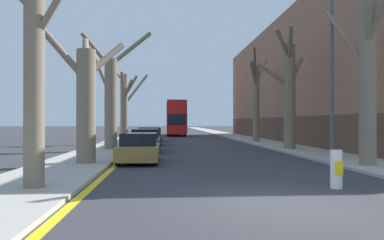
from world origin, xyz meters
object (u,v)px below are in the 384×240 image
(parked_car_2, at_px, (150,137))
(street_tree_right_2, at_px, (256,99))
(street_tree_left_0, at_px, (32,61))
(street_tree_right_0, at_px, (367,69))
(parked_car_1, at_px, (146,141))
(street_tree_right_1, at_px, (289,91))
(double_decker_bus, at_px, (176,116))
(lamp_post, at_px, (330,62))
(traffic_bollard, at_px, (336,169))
(street_tree_left_1, at_px, (85,98))
(parked_car_0, at_px, (139,148))
(street_tree_left_2, at_px, (111,97))
(street_tree_left_3, at_px, (125,104))
(parked_car_3, at_px, (152,135))

(parked_car_2, bearing_deg, street_tree_right_2, 16.88)
(street_tree_left_0, height_order, street_tree_right_2, street_tree_left_0)
(street_tree_right_0, bearing_deg, parked_car_1, 136.33)
(parked_car_1, bearing_deg, street_tree_right_1, 2.08)
(double_decker_bus, height_order, parked_car_2, double_decker_bus)
(double_decker_bus, bearing_deg, lamp_post, -80.12)
(street_tree_right_1, bearing_deg, street_tree_right_0, -89.39)
(lamp_post, distance_m, traffic_bollard, 7.93)
(street_tree_left_1, relative_size, parked_car_0, 1.67)
(street_tree_left_2, distance_m, street_tree_right_1, 11.59)
(street_tree_left_2, bearing_deg, street_tree_left_3, 88.57)
(street_tree_left_3, bearing_deg, traffic_bollard, -69.22)
(parked_car_1, bearing_deg, street_tree_left_0, -100.31)
(street_tree_left_2, distance_m, parked_car_1, 3.80)
(street_tree_left_3, height_order, parked_car_0, street_tree_left_3)
(street_tree_left_1, bearing_deg, street_tree_right_1, 32.93)
(street_tree_left_1, distance_m, double_decker_bus, 34.67)
(street_tree_left_2, relative_size, lamp_post, 0.97)
(street_tree_left_0, xyz_separation_m, parked_car_0, (2.38, 6.98, -2.88))
(street_tree_left_3, xyz_separation_m, lamp_post, (10.79, -15.08, 1.23))
(street_tree_right_2, relative_size, parked_car_0, 2.02)
(parked_car_1, bearing_deg, street_tree_left_1, -107.48)
(street_tree_right_0, xyz_separation_m, traffic_bollard, (-3.37, -4.38, -3.47))
(parked_car_0, height_order, lamp_post, lamp_post)
(parked_car_1, distance_m, parked_car_3, 12.84)
(parked_car_3, bearing_deg, street_tree_left_2, -101.09)
(street_tree_left_0, xyz_separation_m, parked_car_2, (2.38, 19.38, -2.84))
(street_tree_left_1, relative_size, double_decker_bus, 0.62)
(street_tree_left_0, xyz_separation_m, parked_car_3, (2.38, 25.93, -2.90))
(street_tree_right_2, distance_m, parked_car_3, 10.52)
(lamp_post, bearing_deg, double_decker_bus, 99.88)
(street_tree_right_2, bearing_deg, lamp_post, -92.17)
(street_tree_left_1, xyz_separation_m, parked_car_0, (2.24, 1.00, -2.26))
(parked_car_0, relative_size, parked_car_1, 0.86)
(street_tree_left_2, height_order, double_decker_bus, street_tree_left_2)
(double_decker_bus, bearing_deg, parked_car_1, -95.66)
(parked_car_0, bearing_deg, parked_car_1, 90.00)
(street_tree_right_2, relative_size, parked_car_1, 1.75)
(street_tree_right_0, bearing_deg, traffic_bollard, -127.56)
(street_tree_left_0, height_order, parked_car_3, street_tree_left_0)
(street_tree_left_2, distance_m, lamp_post, 13.68)
(street_tree_left_3, distance_m, traffic_bollard, 23.03)
(street_tree_left_3, relative_size, street_tree_right_2, 0.85)
(street_tree_right_0, bearing_deg, lamp_post, 109.91)
(street_tree_right_0, bearing_deg, parked_car_0, 163.23)
(street_tree_left_0, relative_size, parked_car_3, 2.02)
(street_tree_left_1, bearing_deg, traffic_bollard, -37.02)
(street_tree_left_3, relative_size, street_tree_right_0, 0.78)
(street_tree_left_1, relative_size, street_tree_left_2, 0.83)
(double_decker_bus, distance_m, parked_car_1, 27.41)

